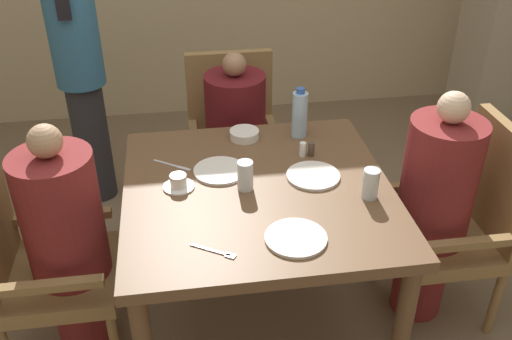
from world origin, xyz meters
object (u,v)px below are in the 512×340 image
Objects in this scene: standing_host at (79,65)px; water_bottle at (300,114)px; chair_left_side at (34,260)px; plate_main_left at (296,238)px; chair_far_side at (233,136)px; bowl_small at (245,134)px; plate_main_right at (220,171)px; glass_tall_mid at (245,175)px; diner_in_far_chair at (236,143)px; teacup_with_saucer at (178,183)px; diner_in_right_chair at (433,208)px; chair_right_side at (461,219)px; glass_tall_near at (371,184)px; diner_in_left_chair at (68,244)px; plate_dessert_center at (313,176)px.

standing_host is 1.37m from water_bottle.
plate_main_left is (1.02, -0.35, 0.27)m from chair_left_side.
chair_far_side reaches higher than bowl_small.
plate_main_left is 0.78m from bowl_small.
plate_main_right is 0.93× the size of water_bottle.
standing_host reaches higher than water_bottle.
plate_main_right is at bearing 122.72° from glass_tall_mid.
chair_far_side is 0.91× the size of diner_in_far_chair.
standing_host is 6.69× the size of water_bottle.
chair_far_side reaches higher than teacup_with_saucer.
diner_in_right_chair is (1.72, 0.00, 0.08)m from chair_left_side.
water_bottle is 1.95× the size of glass_tall_mid.
chair_right_side reaches higher than plate_main_right.
plate_main_right is 1.81× the size of glass_tall_near.
diner_in_left_chair reaches higher than chair_left_side.
chair_left_side is 1.07m from bowl_small.
chair_right_side is 4.29× the size of plate_main_left.
plate_dessert_center is (0.38, -0.10, 0.00)m from plate_main_right.
plate_main_left is 1.81× the size of glass_tall_near.
chair_right_side is (0.93, -0.79, -0.04)m from diner_in_far_chair.
diner_in_left_chair reaches higher than water_bottle.
bowl_small is at bearing 62.97° from plate_main_right.
chair_far_side is at bearing 134.92° from chair_right_side.
diner_in_far_chair is 8.54× the size of glass_tall_mid.
chair_left_side reaches higher than glass_tall_mid.
diner_in_right_chair is 9.21× the size of glass_tall_near.
bowl_small is at bearing 96.07° from plate_main_left.
plate_main_left is (0.91, -1.59, -0.09)m from standing_host.
bowl_small is (-0.08, 0.77, 0.01)m from plate_main_left.
plate_main_left is 1.00× the size of plate_main_right.
chair_right_side is at bearing -31.27° from water_bottle.
water_bottle is at bearing 33.79° from plate_main_right.
chair_far_side is at bearing 105.14° from plate_dessert_center.
diner_in_far_chair is 7.75× the size of bowl_small.
diner_in_left_chair is 0.78m from glass_tall_mid.
glass_tall_near is at bearing -65.17° from diner_in_far_chair.
diner_in_left_chair is at bearing -130.07° from chair_far_side.
bowl_small is at bearing -89.89° from chair_far_side.
standing_host reaches higher than diner_in_far_chair.
plate_main_right is at bearing -100.16° from chair_far_side.
chair_right_side is at bearing 0.00° from diner_in_right_chair.
glass_tall_mid reaches higher than plate_main_left.
chair_far_side is 7.75× the size of glass_tall_mid.
diner_in_left_chair is 9.01× the size of glass_tall_near.
plate_main_right is 1.64× the size of bowl_small.
chair_right_side is at bearing -3.64° from plate_dessert_center.
diner_in_right_chair reaches higher than chair_left_side.
chair_right_side is 4.29× the size of plate_dessert_center.
plate_main_right is at bearing -146.21° from water_bottle.
bowl_small reaches higher than plate_main_left.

